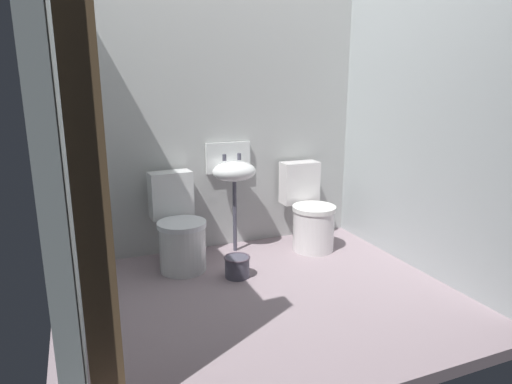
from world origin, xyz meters
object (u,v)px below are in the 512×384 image
object	(u,v)px
wooden_door_post	(86,152)
bucket	(237,266)
toilet_right	(309,214)
toilet_left	(179,230)
sink	(233,170)

from	to	relation	value
wooden_door_post	bucket	xyz separation A→B (m)	(1.07, 1.19, -1.16)
toilet_right	wooden_door_post	bearing A→B (deg)	39.55
toilet_left	toilet_right	world-z (taller)	same
wooden_door_post	toilet_left	world-z (taller)	wooden_door_post
toilet_right	bucket	size ratio (longest dim) A/B	3.67
toilet_left	sink	bearing A→B (deg)	-164.85
sink	toilet_right	bearing A→B (deg)	-15.38
toilet_right	bucket	distance (m)	0.97
wooden_door_post	sink	bearing A→B (deg)	54.82
toilet_right	bucket	xyz separation A→B (m)	(-0.86, -0.39, -0.23)
toilet_right	sink	xyz separation A→B (m)	(-0.68, 0.19, 0.43)
toilet_left	wooden_door_post	bearing A→B (deg)	62.62
wooden_door_post	toilet_right	bearing A→B (deg)	39.27
bucket	sink	bearing A→B (deg)	72.89
toilet_right	bucket	world-z (taller)	toilet_right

